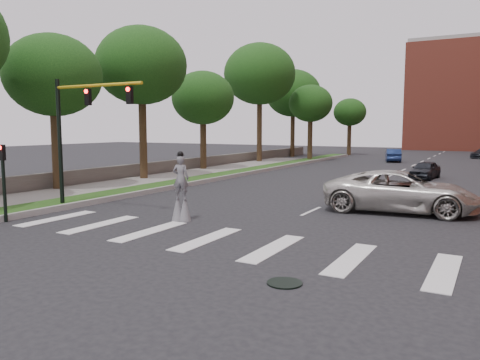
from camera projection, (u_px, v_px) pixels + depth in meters
ground_plane at (224, 250)px, 15.00m from camera, size 160.00×160.00×0.00m
grass_median at (229, 174)px, 37.91m from camera, size 2.00×60.00×0.25m
median_curb at (240, 175)px, 37.40m from camera, size 0.20×60.00×0.28m
sidewalk_left at (113, 186)px, 30.66m from camera, size 4.00×60.00×0.18m
stone_wall at (188, 165)px, 42.24m from camera, size 0.50×56.00×1.10m
manhole at (285, 283)px, 11.82m from camera, size 0.90×0.90×0.04m
traffic_signal at (77, 122)px, 21.84m from camera, size 5.30×0.23×6.20m
secondary_signal at (3, 176)px, 19.30m from camera, size 0.25×0.21×3.23m
stilt_performer at (181, 193)px, 19.58m from camera, size 0.83×0.63×2.95m
suv_crossing at (401, 191)px, 21.71m from camera, size 7.19×3.83×1.92m
car_near at (425, 170)px, 35.69m from camera, size 2.12×4.17×1.36m
car_mid at (393, 155)px, 53.23m from camera, size 2.58×4.66×1.45m
tree_1 at (53, 76)px, 28.01m from camera, size 5.77×5.77×9.48m
tree_2 at (141, 66)px, 33.69m from camera, size 6.59×6.59×11.15m
tree_3 at (203, 98)px, 41.74m from camera, size 5.60×5.60×8.91m
tree_4 at (260, 74)px, 50.46m from camera, size 7.75×7.75×12.92m
tree_5 at (293, 93)px, 61.02m from camera, size 7.22×7.22×11.39m
tree_6 at (311, 104)px, 53.56m from camera, size 5.00×5.00×8.74m
tree_7 at (350, 113)px, 64.86m from camera, size 4.48×4.48×7.88m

